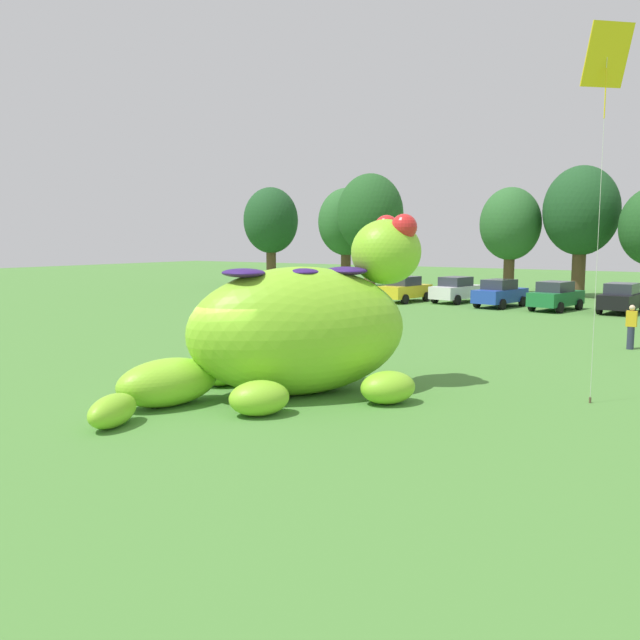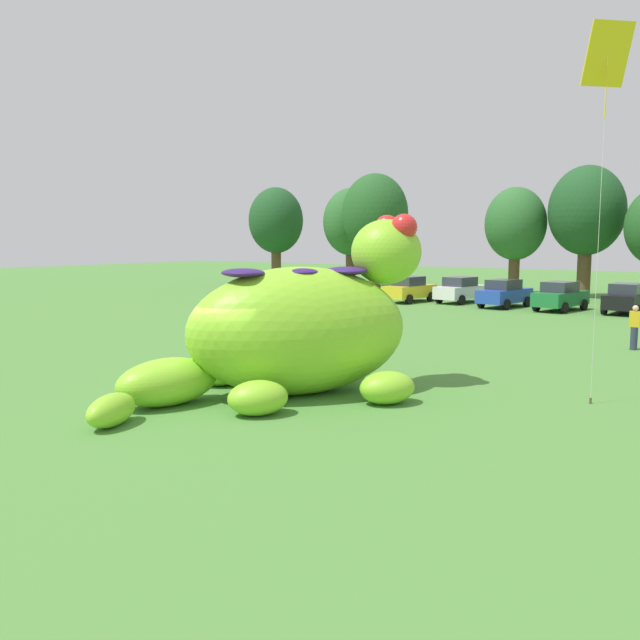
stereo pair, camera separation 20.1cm
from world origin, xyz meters
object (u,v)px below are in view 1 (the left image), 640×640
object	(u,v)px
car_green	(556,296)
car_yellow	(405,289)
tethered_flying_kite	(607,62)
spectator_wandering	(631,327)
car_white	(456,290)
car_blue	(500,293)
giant_inflatable_creature	(299,329)
car_black	(622,298)

from	to	relation	value
car_green	car_yellow	bearing A→B (deg)	-178.84
tethered_flying_kite	spectator_wandering	bearing A→B (deg)	93.94
car_white	tethered_flying_kite	distance (m)	28.36
car_blue	spectator_wandering	size ratio (longest dim) A/B	2.53
spectator_wandering	car_white	bearing A→B (deg)	132.85
giant_inflatable_creature	car_black	world-z (taller)	giant_inflatable_creature
car_blue	spectator_wandering	bearing A→B (deg)	-53.06
car_white	tethered_flying_kite	world-z (taller)	tethered_flying_kite
car_white	spectator_wandering	distance (m)	19.00
car_black	spectator_wandering	bearing A→B (deg)	-78.58
giant_inflatable_creature	car_black	size ratio (longest dim) A/B	2.25
giant_inflatable_creature	car_yellow	xyz separation A→B (m)	(-9.81, 25.60, -0.93)
car_yellow	car_blue	bearing A→B (deg)	2.34
car_blue	tethered_flying_kite	size ratio (longest dim) A/B	0.46
car_white	car_blue	world-z (taller)	same
car_yellow	car_white	world-z (taller)	same
car_black	car_yellow	bearing A→B (deg)	-176.62
car_yellow	car_black	bearing A→B (deg)	3.38
car_white	car_green	bearing A→B (deg)	-10.63
car_yellow	tethered_flying_kite	world-z (taller)	tethered_flying_kite
car_black	spectator_wandering	size ratio (longest dim) A/B	2.45
car_black	spectator_wandering	xyz separation A→B (m)	(2.68, -13.25, -0.01)
spectator_wandering	tethered_flying_kite	world-z (taller)	tethered_flying_kite
car_yellow	car_black	xyz separation A→B (m)	(13.30, 0.79, 0.00)
car_blue	car_black	bearing A→B (deg)	4.34
spectator_wandering	giant_inflatable_creature	bearing A→B (deg)	-115.14
car_blue	spectator_wandering	xyz separation A→B (m)	(9.57, -12.73, -0.01)
giant_inflatable_creature	car_white	xyz separation A→B (m)	(-6.76, 27.06, -0.93)
giant_inflatable_creature	car_black	distance (m)	26.63
car_green	spectator_wandering	distance (m)	14.09
car_yellow	car_green	xyz separation A→B (m)	(9.80, 0.20, 0.00)
car_yellow	car_black	world-z (taller)	same
giant_inflatable_creature	car_green	bearing A→B (deg)	90.02
giant_inflatable_creature	car_blue	world-z (taller)	giant_inflatable_creature
giant_inflatable_creature	car_yellow	size ratio (longest dim) A/B	2.20
car_white	car_blue	xyz separation A→B (m)	(3.35, -1.20, 0.00)
car_black	spectator_wandering	world-z (taller)	car_black
car_yellow	car_green	size ratio (longest dim) A/B	0.99
car_yellow	car_black	distance (m)	13.32
spectator_wandering	car_green	bearing A→B (deg)	115.99
car_white	car_black	size ratio (longest dim) A/B	1.03
giant_inflatable_creature	car_green	world-z (taller)	giant_inflatable_creature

